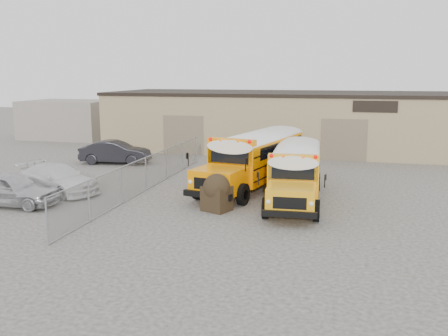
% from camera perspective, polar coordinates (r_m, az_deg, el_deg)
% --- Properties ---
extents(ground, '(120.00, 120.00, 0.00)m').
position_cam_1_polar(ground, '(22.40, 2.40, -5.15)').
color(ground, '#3F3C39').
rests_on(ground, ground).
extents(warehouse, '(30.20, 10.20, 4.67)m').
position_cam_1_polar(warehouse, '(41.49, 8.15, 5.42)').
color(warehouse, '#937B5B').
rests_on(warehouse, ground).
extents(chainlink_fence, '(0.07, 18.07, 1.81)m').
position_cam_1_polar(chainlink_fence, '(26.75, -8.91, -0.67)').
color(chainlink_fence, gray).
rests_on(chainlink_fence, ground).
extents(distant_building_left, '(8.00, 6.00, 3.60)m').
position_cam_1_polar(distant_building_left, '(50.72, -17.25, 5.34)').
color(distant_building_left, gray).
rests_on(distant_building_left, ground).
extents(school_bus_left, '(4.61, 10.54, 3.00)m').
position_cam_1_polar(school_bus_left, '(33.35, 7.78, 3.05)').
color(school_bus_left, '#FF8D00').
rests_on(school_bus_left, ground).
extents(school_bus_right, '(2.84, 9.30, 2.69)m').
position_cam_1_polar(school_bus_right, '(30.33, 8.71, 1.93)').
color(school_bus_right, '#FFAB16').
rests_on(school_bus_right, ground).
extents(tarp_bundle, '(1.45, 1.39, 1.71)m').
position_cam_1_polar(tarp_bundle, '(22.53, -0.83, -2.75)').
color(tarp_bundle, black).
rests_on(tarp_bundle, ground).
extents(car_silver, '(4.75, 2.01, 1.60)m').
position_cam_1_polar(car_silver, '(25.48, -23.30, -2.22)').
color(car_silver, '#BCBCC1').
rests_on(car_silver, ground).
extents(car_white, '(5.46, 3.77, 1.47)m').
position_cam_1_polar(car_white, '(27.41, -18.47, -1.18)').
color(car_white, silver).
rests_on(car_white, ground).
extents(car_dark, '(4.98, 2.33, 1.58)m').
position_cam_1_polar(car_dark, '(35.30, -12.30, 1.78)').
color(car_dark, black).
rests_on(car_dark, ground).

